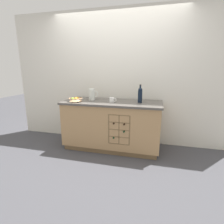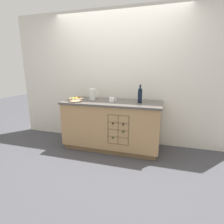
{
  "view_description": "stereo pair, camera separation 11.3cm",
  "coord_description": "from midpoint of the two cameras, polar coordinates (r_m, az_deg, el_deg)",
  "views": [
    {
      "loc": [
        0.77,
        -3.0,
        1.45
      ],
      "look_at": [
        0.0,
        0.0,
        0.69
      ],
      "focal_mm": 28.0,
      "sensor_mm": 36.0,
      "label": 1
    },
    {
      "loc": [
        0.88,
        -2.97,
        1.45
      ],
      "look_at": [
        0.0,
        0.0,
        0.69
      ],
      "focal_mm": 28.0,
      "sensor_mm": 36.0,
      "label": 2
    }
  ],
  "objects": [
    {
      "name": "kitchen_island",
      "position": [
        3.25,
        -0.97,
        -4.15
      ],
      "size": [
        1.77,
        0.73,
        0.89
      ],
      "color": "brown",
      "rests_on": "ground_plane"
    },
    {
      "name": "fruit_bowl",
      "position": [
        3.21,
        -12.79,
        4.08
      ],
      "size": [
        0.25,
        0.25,
        0.08
      ],
      "color": "tan",
      "rests_on": "kitchen_island"
    },
    {
      "name": "white_pitcher",
      "position": [
        3.31,
        -7.52,
        5.77
      ],
      "size": [
        0.18,
        0.12,
        0.21
      ],
      "color": "silver",
      "rests_on": "kitchen_island"
    },
    {
      "name": "ground_plane",
      "position": [
        3.42,
        -0.96,
        -11.32
      ],
      "size": [
        14.0,
        14.0,
        0.0
      ],
      "primitive_type": "plane",
      "color": "#424247"
    },
    {
      "name": "back_wall",
      "position": [
        3.49,
        0.76,
        10.92
      ],
      "size": [
        4.4,
        0.06,
        2.55
      ],
      "primitive_type": "cube",
      "color": "silver",
      "rests_on": "ground_plane"
    },
    {
      "name": "ceramic_mug",
      "position": [
        3.06,
        -1.04,
        3.97
      ],
      "size": [
        0.12,
        0.09,
        0.08
      ],
      "color": "white",
      "rests_on": "kitchen_island"
    },
    {
      "name": "standing_wine_bottle",
      "position": [
        3.05,
        8.1,
        5.64
      ],
      "size": [
        0.08,
        0.08,
        0.31
      ],
      "color": "black",
      "rests_on": "kitchen_island"
    }
  ]
}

